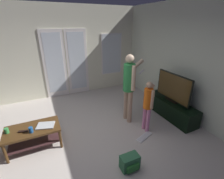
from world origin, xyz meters
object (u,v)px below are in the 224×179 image
cup_by_laptop (31,130)px  flat_screen_tv (173,88)px  tv_remote_black (23,131)px  person_adult (129,83)px  backpack (130,162)px  cup_near_edge (7,131)px  coffee_table (33,133)px  person_child (148,102)px  laptop_closed (46,125)px  loose_keyboard (144,137)px  tv_stand (170,108)px

cup_by_laptop → flat_screen_tv: bearing=-2.1°
tv_remote_black → person_adult: bearing=17.2°
person_adult → backpack: person_adult is taller
cup_near_edge → coffee_table: bearing=-5.4°
flat_screen_tv → coffee_table: bearing=175.7°
coffee_table → backpack: size_ratio=3.14×
person_adult → backpack: 1.74m
person_child → flat_screen_tv: bearing=14.4°
backpack → tv_remote_black: (-1.60, 1.20, 0.32)m
tv_remote_black → coffee_table: bearing=33.7°
backpack → laptop_closed: laptop_closed is taller
cup_by_laptop → loose_keyboard: bearing=-14.8°
cup_near_edge → tv_remote_black: (0.27, -0.09, -0.04)m
cup_by_laptop → tv_stand: bearing=-2.1°
coffee_table → flat_screen_tv: flat_screen_tv is taller
tv_stand → backpack: 2.09m
flat_screen_tv → person_adult: bearing=164.8°
person_adult → coffee_table: bearing=-178.6°
cup_near_edge → cup_by_laptop: 0.44m
coffee_table → flat_screen_tv: (3.28, -0.25, 0.49)m
loose_keyboard → tv_remote_black: 2.44m
person_child → backpack: 1.31m
person_child → cup_near_edge: 2.81m
backpack → loose_keyboard: (0.70, 0.55, -0.12)m
person_child → tv_stand: bearing=14.1°
backpack → cup_near_edge: 2.30m
laptop_closed → cup_by_laptop: cup_by_laptop is taller
laptop_closed → cup_by_laptop: (-0.25, -0.10, 0.04)m
coffee_table → flat_screen_tv: size_ratio=0.93×
tv_stand → cup_by_laptop: cup_by_laptop is taller
coffee_table → tv_remote_black: size_ratio=5.88×
coffee_table → laptop_closed: size_ratio=3.10×
tv_stand → flat_screen_tv: 0.59m
person_child → cup_near_edge: size_ratio=12.20×
coffee_table → backpack: (1.45, -1.25, -0.19)m
backpack → person_child: bearing=40.8°
laptop_closed → coffee_table: bearing=-170.1°
flat_screen_tv → tv_remote_black: size_ratio=6.29×
laptop_closed → tv_remote_black: size_ratio=1.90×
laptop_closed → cup_near_edge: cup_near_edge is taller
tv_stand → laptop_closed: size_ratio=4.74×
tv_stand → cup_by_laptop: (-3.30, 0.12, 0.27)m
cup_near_edge → tv_stand: bearing=-4.5°
flat_screen_tv → tv_stand: bearing=-65.1°
person_adult → backpack: (-0.72, -1.31, -0.88)m
person_adult → cup_near_edge: bearing=-179.7°
person_child → laptop_closed: size_ratio=3.71×
flat_screen_tv → cup_by_laptop: size_ratio=9.77×
coffee_table → tv_remote_black: (-0.15, -0.05, 0.13)m
coffee_table → loose_keyboard: 2.29m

